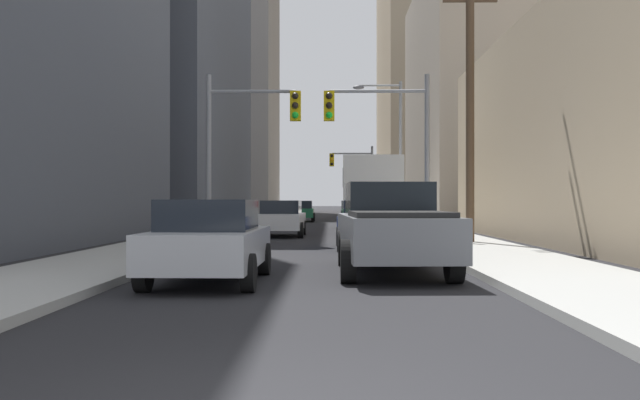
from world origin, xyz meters
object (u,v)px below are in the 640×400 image
object	(u,v)px
pickup_truck_grey	(392,228)
sedan_green	(301,211)
sedan_silver	(210,241)
sedan_white	(281,218)
traffic_signal_near_right	(382,129)
traffic_signal_far_right	(354,170)
city_bus	(369,192)
sedan_blue	(368,224)
traffic_signal_near_left	(248,130)

from	to	relation	value
pickup_truck_grey	sedan_green	bearing A→B (deg)	95.47
sedan_silver	sedan_white	distance (m)	16.37
pickup_truck_grey	sedan_silver	size ratio (longest dim) A/B	1.30
pickup_truck_grey	sedan_white	distance (m)	14.91
sedan_silver	traffic_signal_near_right	bearing A→B (deg)	71.11
sedan_white	traffic_signal_far_right	xyz separation A→B (m)	(3.98, 27.18, 3.26)
sedan_white	sedan_silver	bearing A→B (deg)	-90.50
sedan_silver	sedan_green	bearing A→B (deg)	89.85
city_bus	traffic_signal_near_right	xyz separation A→B (m)	(-0.08, -9.41, 2.11)
sedan_blue	sedan_white	distance (m)	8.08
traffic_signal_near_right	traffic_signal_far_right	size ratio (longest dim) A/B	1.00
traffic_signal_near_left	traffic_signal_far_right	distance (m)	32.09
sedan_silver	sedan_white	xyz separation A→B (m)	(0.14, 16.37, 0.00)
sedan_blue	sedan_white	world-z (taller)	same
sedan_silver	traffic_signal_far_right	distance (m)	43.86
sedan_white	traffic_signal_far_right	distance (m)	27.66
sedan_white	traffic_signal_near_right	bearing A→B (deg)	-49.39
sedan_green	traffic_signal_near_left	size ratio (longest dim) A/B	0.70
pickup_truck_grey	traffic_signal_far_right	bearing A→B (deg)	89.12
sedan_green	traffic_signal_far_right	size ratio (longest dim) A/B	0.70
city_bus	sedan_green	world-z (taller)	city_bus
sedan_silver	sedan_blue	world-z (taller)	same
sedan_blue	pickup_truck_grey	bearing A→B (deg)	-89.12
pickup_truck_grey	sedan_silver	distance (m)	3.94
sedan_blue	traffic_signal_far_right	bearing A→B (deg)	88.76
pickup_truck_grey	sedan_silver	world-z (taller)	pickup_truck_grey
pickup_truck_grey	sedan_silver	xyz separation A→B (m)	(-3.49, -1.83, -0.16)
city_bus	sedan_white	xyz separation A→B (m)	(-3.98, -4.87, -1.16)
city_bus	traffic_signal_near_left	size ratio (longest dim) A/B	1.93
pickup_truck_grey	sedan_white	size ratio (longest dim) A/B	1.29
sedan_green	traffic_signal_far_right	xyz separation A→B (m)	(4.02, 6.35, 3.26)
pickup_truck_grey	traffic_signal_near_left	xyz separation A→B (m)	(-4.20, 9.98, 3.09)
sedan_silver	sedan_white	bearing A→B (deg)	89.50
city_bus	sedan_blue	xyz separation A→B (m)	(-0.75, -12.27, -1.16)
sedan_silver	sedan_green	size ratio (longest dim) A/B	1.00
city_bus	sedan_white	bearing A→B (deg)	-129.30
traffic_signal_near_right	sedan_green	bearing A→B (deg)	98.83
pickup_truck_grey	traffic_signal_near_left	world-z (taller)	traffic_signal_near_left
pickup_truck_grey	sedan_silver	bearing A→B (deg)	-152.26
traffic_signal_near_left	pickup_truck_grey	bearing A→B (deg)	-67.20
traffic_signal_far_right	city_bus	bearing A→B (deg)	-90.00
sedan_blue	traffic_signal_far_right	xyz separation A→B (m)	(0.75, 34.58, 3.26)
pickup_truck_grey	sedan_green	world-z (taller)	pickup_truck_grey
traffic_signal_far_right	traffic_signal_near_right	bearing A→B (deg)	-90.15
sedan_green	traffic_signal_near_right	bearing A→B (deg)	-81.17
city_bus	sedan_silver	size ratio (longest dim) A/B	2.74
sedan_blue	city_bus	bearing A→B (deg)	86.51
sedan_silver	sedan_white	size ratio (longest dim) A/B	0.99
pickup_truck_grey	sedan_blue	size ratio (longest dim) A/B	1.29
sedan_silver	traffic_signal_far_right	bearing A→B (deg)	84.59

